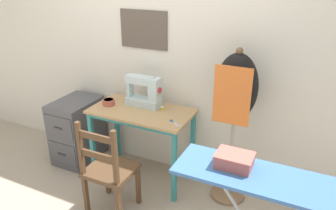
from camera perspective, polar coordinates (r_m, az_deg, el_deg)
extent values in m
plane|color=tan|center=(3.37, -6.54, -14.44)|extent=(14.00, 14.00, 0.00)
cube|color=silver|center=(3.28, -2.07, 9.51)|extent=(10.00, 0.05, 2.55)
cube|color=brown|center=(3.26, -4.27, 12.97)|extent=(0.51, 0.02, 0.37)
cube|color=black|center=(3.31, -5.92, 13.57)|extent=(0.17, 0.01, 0.24)
cube|color=tan|center=(3.18, -4.66, -1.11)|extent=(0.99, 0.52, 0.02)
cube|color=teal|center=(3.02, -6.75, -3.24)|extent=(0.91, 0.03, 0.04)
cube|color=teal|center=(3.42, -13.01, -6.90)|extent=(0.04, 0.04, 0.73)
cube|color=teal|center=(3.00, 1.10, -10.87)|extent=(0.04, 0.04, 0.73)
cube|color=teal|center=(3.73, -8.84, -3.88)|extent=(0.04, 0.04, 0.73)
cube|color=teal|center=(3.35, 4.29, -7.00)|extent=(0.04, 0.04, 0.73)
cube|color=silver|center=(3.26, -4.24, 0.55)|extent=(0.35, 0.15, 0.08)
cube|color=silver|center=(3.14, -2.28, 2.70)|extent=(0.09, 0.13, 0.22)
cube|color=silver|center=(3.19, -4.71, 4.39)|extent=(0.30, 0.11, 0.07)
cube|color=silver|center=(3.29, -6.66, 2.87)|extent=(0.04, 0.08, 0.15)
cylinder|color=#B22D2D|center=(3.12, -1.42, 2.56)|extent=(0.02, 0.06, 0.06)
cylinder|color=#99999E|center=(3.10, -2.32, 4.83)|extent=(0.01, 0.01, 0.02)
cylinder|color=#B25647|center=(3.32, -10.29, 0.49)|extent=(0.12, 0.12, 0.06)
cylinder|color=brown|center=(3.31, -10.32, 0.91)|extent=(0.10, 0.10, 0.01)
cube|color=silver|center=(2.89, 1.47, -3.25)|extent=(0.11, 0.06, 0.00)
cube|color=silver|center=(2.89, 1.21, -3.33)|extent=(0.10, 0.08, 0.00)
torus|color=#2870B7|center=(2.94, 0.51, -2.76)|extent=(0.03, 0.03, 0.01)
torus|color=#2870B7|center=(2.95, 0.59, -2.74)|extent=(0.03, 0.03, 0.01)
cylinder|color=yellow|center=(3.15, -1.00, -0.63)|extent=(0.03, 0.03, 0.04)
cylinder|color=beige|center=(3.14, -1.00, -0.35)|extent=(0.04, 0.04, 0.00)
cylinder|color=beige|center=(3.16, -1.00, -0.91)|extent=(0.04, 0.04, 0.00)
cube|color=#513823|center=(2.94, -9.89, -11.10)|extent=(0.40, 0.38, 0.04)
cube|color=#513823|center=(3.25, -10.50, -12.04)|extent=(0.04, 0.04, 0.39)
cube|color=#513823|center=(3.09, -5.21, -13.77)|extent=(0.04, 0.04, 0.39)
cube|color=#513823|center=(3.05, -14.08, -15.03)|extent=(0.04, 0.04, 0.39)
cube|color=#513823|center=(2.88, -8.58, -17.14)|extent=(0.04, 0.04, 0.39)
cube|color=#513823|center=(2.79, -15.03, -7.30)|extent=(0.04, 0.04, 0.48)
cube|color=#513823|center=(2.60, -9.20, -9.12)|extent=(0.04, 0.04, 0.48)
cube|color=#513823|center=(2.62, -12.49, -5.50)|extent=(0.34, 0.02, 0.06)
cube|color=#513823|center=(2.70, -12.18, -8.62)|extent=(0.34, 0.02, 0.06)
cube|color=#4C4C51|center=(3.79, -15.45, -4.26)|extent=(0.39, 0.54, 0.71)
cube|color=#46464B|center=(3.55, -18.56, -3.83)|extent=(0.36, 0.01, 0.25)
cube|color=#333338|center=(3.54, -18.67, -3.89)|extent=(0.10, 0.01, 0.02)
cube|color=#46464B|center=(3.69, -17.95, -8.14)|extent=(0.36, 0.01, 0.25)
cube|color=#333338|center=(3.69, -18.05, -8.20)|extent=(0.10, 0.01, 0.02)
cylinder|color=#846647|center=(3.32, 10.25, -15.00)|extent=(0.32, 0.32, 0.03)
cylinder|color=#ADA89E|center=(3.07, 10.85, -8.33)|extent=(0.03, 0.03, 0.87)
ellipsoid|color=black|center=(2.79, 11.84, 3.02)|extent=(0.36, 0.26, 0.59)
sphere|color=brown|center=(2.70, 12.38, 9.19)|extent=(0.06, 0.06, 0.06)
cube|color=orange|center=(2.68, 11.06, 1.54)|extent=(0.31, 0.01, 0.49)
cube|color=#3D6BAD|center=(2.07, 16.14, -12.15)|extent=(1.06, 0.36, 0.02)
cube|color=#AD564C|center=(2.09, 11.47, -9.51)|extent=(0.22, 0.16, 0.08)
cube|color=#BE5F54|center=(2.07, 11.56, -8.49)|extent=(0.23, 0.17, 0.01)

